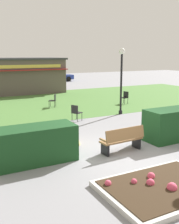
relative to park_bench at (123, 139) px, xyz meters
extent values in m
plane|color=gray|center=(-0.09, 0.03, -0.48)|extent=(80.00, 80.00, 0.00)
cube|color=#4C7A38|center=(-0.09, 11.41, -0.48)|extent=(36.00, 12.00, 0.01)
cube|color=beige|center=(-0.69, -2.92, -0.41)|extent=(3.28, 2.31, 0.14)
cube|color=#382819|center=(-0.69, -2.92, -0.34)|extent=(3.04, 2.07, 0.04)
sphere|color=#E54C6B|center=(-0.97, -2.72, -0.29)|extent=(0.22, 0.22, 0.22)
sphere|color=#E54C6B|center=(-0.69, -2.42, -0.29)|extent=(0.22, 0.22, 0.22)
sphere|color=#E54C6B|center=(-0.66, -3.19, -0.29)|extent=(0.27, 0.27, 0.27)
sphere|color=#E54C6B|center=(-1.99, -2.22, -0.29)|extent=(0.18, 0.18, 0.18)
sphere|color=#E54C6B|center=(-1.32, -2.46, -0.29)|extent=(0.16, 0.16, 0.16)
cube|color=olive|center=(0.00, 0.07, -0.03)|extent=(1.73, 0.58, 0.06)
cube|color=olive|center=(0.01, -0.15, 0.25)|extent=(1.70, 0.23, 0.44)
cube|color=black|center=(-0.73, 0.02, -0.26)|extent=(0.11, 0.44, 0.45)
cube|color=black|center=(0.72, 0.11, -0.26)|extent=(0.11, 0.44, 0.45)
cube|color=olive|center=(-0.81, 0.02, 0.09)|extent=(0.09, 0.44, 0.06)
cube|color=olive|center=(0.80, 0.12, 0.09)|extent=(0.09, 0.44, 0.06)
cube|color=#19421E|center=(-3.14, 0.56, 0.13)|extent=(2.73, 1.10, 1.23)
cube|color=#19421E|center=(2.70, 0.28, 0.18)|extent=(2.39, 1.10, 1.32)
cone|color=tan|center=(-1.28, 1.61, 0.00)|extent=(0.60, 0.60, 0.97)
cone|color=tan|center=(-1.54, 2.01, 0.03)|extent=(0.67, 0.67, 1.01)
cylinder|color=black|center=(3.66, 5.50, -0.38)|extent=(0.22, 0.22, 0.20)
cylinder|color=black|center=(3.66, 5.50, 1.30)|extent=(0.12, 0.12, 3.57)
sphere|color=white|center=(3.66, 5.50, 3.25)|extent=(0.36, 0.36, 0.36)
cylinder|color=#2D4233|center=(-3.19, 0.96, -0.03)|extent=(0.52, 0.52, 0.91)
cube|color=#594C47|center=(-1.01, 18.04, 1.05)|extent=(10.88, 4.67, 3.07)
cube|color=#333338|center=(-1.01, 18.04, 2.67)|extent=(11.18, 4.97, 0.16)
cube|color=maroon|center=(-1.01, 15.53, 1.73)|extent=(10.98, 0.36, 0.08)
cube|color=#D8CC4C|center=(-1.01, 15.69, 2.04)|extent=(9.80, 0.04, 0.28)
cube|color=black|center=(0.57, 5.15, -0.03)|extent=(0.59, 0.59, 0.04)
cube|color=black|center=(0.39, 5.06, 0.19)|extent=(0.23, 0.41, 0.44)
cylinder|color=black|center=(0.82, 5.07, -0.26)|extent=(0.03, 0.03, 0.45)
cylinder|color=black|center=(0.66, 5.41, -0.26)|extent=(0.03, 0.03, 0.45)
cylinder|color=black|center=(0.48, 4.90, -0.26)|extent=(0.03, 0.03, 0.45)
cylinder|color=black|center=(0.32, 5.24, -0.26)|extent=(0.03, 0.03, 0.45)
cube|color=black|center=(5.83, 8.23, -0.03)|extent=(0.55, 0.55, 0.04)
cube|color=black|center=(6.02, 8.29, 0.19)|extent=(0.16, 0.43, 0.44)
cylinder|color=black|center=(5.59, 8.36, -0.26)|extent=(0.03, 0.03, 0.45)
cylinder|color=black|center=(5.70, 8.00, -0.26)|extent=(0.03, 0.03, 0.45)
cylinder|color=black|center=(5.96, 8.47, -0.26)|extent=(0.03, 0.03, 0.45)
cylinder|color=black|center=(6.07, 8.11, -0.26)|extent=(0.03, 0.03, 0.45)
cube|color=black|center=(0.75, 9.49, -0.03)|extent=(0.61, 0.61, 0.04)
cube|color=black|center=(0.92, 9.38, 0.19)|extent=(0.27, 0.39, 0.44)
cylinder|color=black|center=(0.69, 9.75, -0.26)|extent=(0.03, 0.03, 0.45)
cylinder|color=black|center=(0.49, 9.43, -0.26)|extent=(0.03, 0.03, 0.45)
cylinder|color=black|center=(1.01, 9.55, -0.26)|extent=(0.03, 0.03, 0.45)
cylinder|color=black|center=(0.81, 9.23, -0.26)|extent=(0.03, 0.03, 0.45)
cube|color=#B7BABF|center=(3.39, 26.48, 0.07)|extent=(4.29, 2.03, 0.60)
cube|color=black|center=(3.24, 26.49, 0.50)|extent=(2.39, 1.71, 0.44)
cylinder|color=black|center=(4.74, 27.33, -0.16)|extent=(0.65, 0.25, 0.64)
cylinder|color=black|center=(4.64, 25.49, -0.16)|extent=(0.65, 0.25, 0.64)
cylinder|color=black|center=(2.14, 27.47, -0.16)|extent=(0.65, 0.25, 0.64)
cylinder|color=black|center=(2.04, 25.63, -0.16)|extent=(0.65, 0.25, 0.64)
cube|color=navy|center=(7.67, 26.48, 0.07)|extent=(4.27, 1.97, 0.60)
cube|color=black|center=(7.52, 26.49, 0.50)|extent=(2.37, 1.68, 0.44)
cylinder|color=black|center=(9.01, 27.35, -0.16)|extent=(0.65, 0.25, 0.64)
cylinder|color=black|center=(8.93, 25.51, -0.16)|extent=(0.65, 0.25, 0.64)
cylinder|color=black|center=(6.41, 27.45, -0.16)|extent=(0.65, 0.25, 0.64)
cylinder|color=black|center=(6.33, 25.61, -0.16)|extent=(0.65, 0.25, 0.64)
camera|label=1|loc=(-5.54, -7.87, 3.07)|focal=43.50mm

